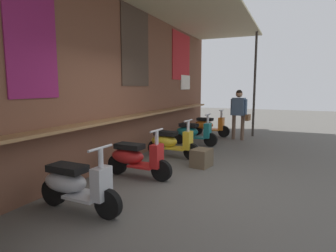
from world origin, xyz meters
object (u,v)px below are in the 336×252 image
(scooter_red, at_px, (135,157))
(scooter_teal, at_px, (192,132))
(shopper_with_handbag, at_px, (239,110))
(merchandise_crate, at_px, (202,158))
(scooter_yellow, at_px, (170,142))
(scooter_orange, at_px, (208,125))
(scooter_silver, at_px, (74,184))

(scooter_red, relative_size, scooter_teal, 1.00)
(shopper_with_handbag, xyz_separation_m, merchandise_crate, (-3.65, 0.16, -0.81))
(scooter_yellow, height_order, merchandise_crate, scooter_yellow)
(scooter_orange, bearing_deg, scooter_teal, -87.45)
(scooter_red, xyz_separation_m, scooter_teal, (3.42, -0.00, 0.00))
(scooter_yellow, bearing_deg, scooter_red, -86.88)
(shopper_with_handbag, relative_size, merchandise_crate, 3.61)
(scooter_orange, bearing_deg, merchandise_crate, -73.61)
(scooter_red, height_order, scooter_orange, same)
(scooter_silver, distance_m, scooter_teal, 5.09)
(scooter_red, distance_m, shopper_with_handbag, 5.04)
(scooter_teal, xyz_separation_m, scooter_orange, (1.74, -0.00, 0.00))
(scooter_yellow, xyz_separation_m, shopper_with_handbag, (3.15, -1.13, 0.62))
(scooter_yellow, xyz_separation_m, scooter_teal, (1.70, 0.00, 0.00))
(scooter_silver, xyz_separation_m, shopper_with_handbag, (6.54, -1.13, 0.62))
(scooter_red, bearing_deg, scooter_yellow, 92.21)
(scooter_silver, height_order, scooter_red, same)
(scooter_teal, bearing_deg, merchandise_crate, -63.71)
(scooter_teal, relative_size, scooter_orange, 1.00)
(scooter_yellow, relative_size, scooter_teal, 1.00)
(scooter_silver, bearing_deg, shopper_with_handbag, 82.47)
(shopper_with_handbag, height_order, merchandise_crate, shopper_with_handbag)
(scooter_silver, bearing_deg, scooter_teal, 92.26)
(scooter_silver, relative_size, scooter_red, 1.00)
(scooter_yellow, bearing_deg, merchandise_crate, -24.27)
(scooter_yellow, distance_m, merchandise_crate, 1.11)
(scooter_yellow, bearing_deg, scooter_teal, 93.12)
(scooter_red, xyz_separation_m, shopper_with_handbag, (4.87, -1.13, 0.62))
(scooter_yellow, height_order, scooter_teal, same)
(scooter_red, xyz_separation_m, scooter_orange, (5.16, -0.00, 0.00))
(shopper_with_handbag, bearing_deg, scooter_silver, -177.69)
(scooter_orange, xyz_separation_m, shopper_with_handbag, (-0.29, -1.13, 0.62))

